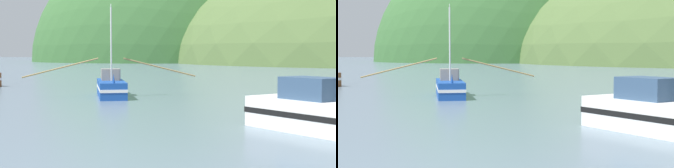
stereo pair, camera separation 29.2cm
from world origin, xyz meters
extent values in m
ellipsoid|color=#386633|center=(-13.63, 173.60, 0.00)|extent=(89.78, 71.82, 84.37)
cube|color=#19479E|center=(-3.19, 29.70, 0.64)|extent=(3.76, 7.80, 1.29)
cube|color=white|center=(-3.19, 29.70, 0.71)|extent=(3.80, 7.88, 0.23)
cone|color=#19479E|center=(-2.36, 26.33, 1.64)|extent=(0.24, 0.24, 0.70)
cube|color=gray|center=(-3.33, 30.26, 1.75)|extent=(1.84, 1.94, 0.92)
cylinder|color=silver|center=(-3.07, 29.18, 4.20)|extent=(0.12, 0.12, 5.82)
cube|color=white|center=(-3.07, 29.18, 7.23)|extent=(0.12, 0.36, 0.20)
cylinder|color=#997F4C|center=(0.65, 30.65, 2.32)|extent=(5.80, 1.54, 1.59)
cylinder|color=#997F4C|center=(-7.04, 28.75, 2.32)|extent=(5.80, 1.54, 1.59)
cube|color=#334C6B|center=(9.12, 12.83, 1.96)|extent=(2.89, 3.02, 1.01)
camera|label=1|loc=(4.35, -10.23, 3.63)|focal=54.00mm
camera|label=2|loc=(4.64, -10.20, 3.63)|focal=54.00mm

